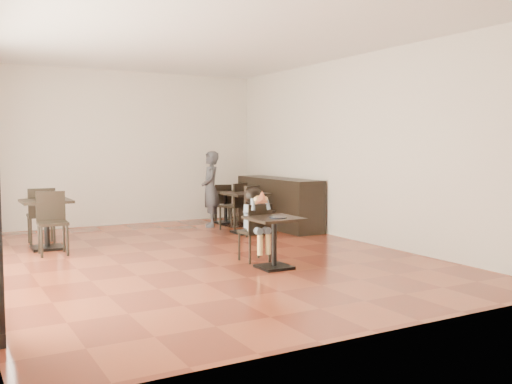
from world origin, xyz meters
TOP-DOWN VIEW (x-y plane):
  - floor at (0.00, 0.00)m, footprint 6.00×8.00m
  - ceiling at (0.00, 0.00)m, footprint 6.00×8.00m
  - wall_back at (0.00, 4.00)m, footprint 6.00×0.01m
  - wall_front at (0.00, -4.00)m, footprint 6.00×0.01m
  - wall_right at (3.00, 0.00)m, footprint 0.01×8.00m
  - child_table at (0.58, -1.26)m, footprint 0.66×0.66m
  - child_chair at (0.58, -0.71)m, footprint 0.38×0.38m
  - child at (0.58, -0.71)m, footprint 0.38×0.53m
  - plate at (0.58, -1.36)m, footprint 0.23×0.23m
  - pizza_slice at (0.58, -0.90)m, footprint 0.24×0.19m
  - adult_patron at (1.49, 2.77)m, footprint 0.54×0.65m
  - cafe_table_mid at (1.72, 1.66)m, footprint 0.96×0.96m
  - cafe_table_left at (-1.85, 1.75)m, footprint 0.79×0.79m
  - cafe_table_back at (1.98, 3.07)m, footprint 0.82×0.82m
  - chair_mid_a at (1.72, 2.21)m, footprint 0.55×0.55m
  - chair_mid_b at (1.72, 1.11)m, footprint 0.55×0.55m
  - chair_left_a at (-1.85, 2.30)m, footprint 0.45×0.45m
  - chair_left_b at (-1.85, 1.20)m, footprint 0.45×0.45m
  - chair_back_a at (2.12, 3.50)m, footprint 0.47×0.47m
  - chair_back_b at (2.12, 2.52)m, footprint 0.47×0.47m
  - service_counter at (2.65, 2.00)m, footprint 0.60×2.40m

SIDE VIEW (x-z plane):
  - floor at x=0.00m, z-range -0.01..0.01m
  - cafe_table_back at x=1.98m, z-range 0.00..0.67m
  - child_table at x=0.58m, z-range 0.00..0.69m
  - cafe_table_mid at x=1.72m, z-range 0.00..0.77m
  - cafe_table_left at x=-1.85m, z-range 0.00..0.79m
  - chair_back_a at x=2.12m, z-range 0.00..0.81m
  - chair_back_b at x=2.12m, z-range 0.00..0.81m
  - child_chair at x=0.58m, z-range 0.00..0.84m
  - chair_mid_a at x=1.72m, z-range 0.00..0.92m
  - chair_mid_b at x=1.72m, z-range 0.00..0.92m
  - chair_left_a at x=-1.85m, z-range 0.00..0.95m
  - chair_left_b at x=-1.85m, z-range 0.00..0.95m
  - service_counter at x=2.65m, z-range 0.00..1.00m
  - child at x=0.58m, z-range 0.00..1.05m
  - plate at x=0.58m, z-range 0.69..0.71m
  - adult_patron at x=1.49m, z-range 0.00..1.54m
  - pizza_slice at x=0.58m, z-range 0.88..0.94m
  - wall_back at x=0.00m, z-range 0.00..3.20m
  - wall_front at x=0.00m, z-range 0.00..3.20m
  - wall_right at x=3.00m, z-range 0.00..3.20m
  - ceiling at x=0.00m, z-range 3.20..3.21m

